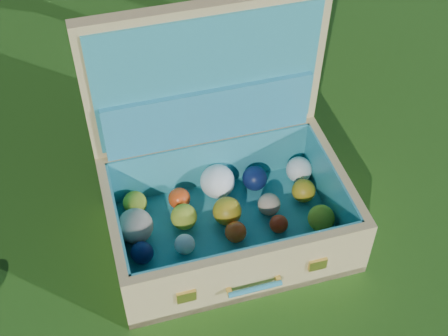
% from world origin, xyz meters
% --- Properties ---
extents(ground, '(60.00, 60.00, 0.00)m').
position_xyz_m(ground, '(0.00, 0.00, 0.00)').
color(ground, '#215114').
rests_on(ground, ground).
extents(suitcase, '(0.69, 0.54, 0.62)m').
position_xyz_m(suitcase, '(0.05, 0.23, 0.18)').
color(suitcase, '#DCBD76').
rests_on(suitcase, ground).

